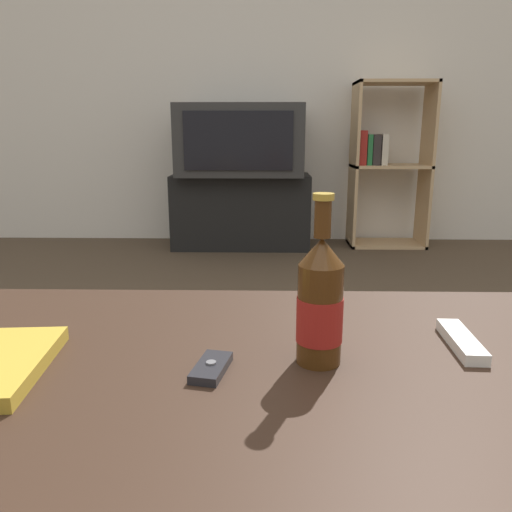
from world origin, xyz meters
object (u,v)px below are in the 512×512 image
object	(u,v)px
tv_stand	(241,211)
beer_bottle	(320,303)
cell_phone	(211,368)
bookshelf	(385,162)
remote_control	(461,341)
television	(241,140)

from	to	relation	value
tv_stand	beer_bottle	world-z (taller)	beer_bottle
tv_stand	cell_phone	bearing A→B (deg)	-88.12
cell_phone	tv_stand	bearing A→B (deg)	103.01
bookshelf	beer_bottle	bearing A→B (deg)	-104.90
remote_control	tv_stand	bearing A→B (deg)	103.36
bookshelf	beer_bottle	xyz separation A→B (m)	(-0.73, -2.73, -0.06)
beer_bottle	remote_control	world-z (taller)	beer_bottle
cell_phone	remote_control	world-z (taller)	remote_control
television	beer_bottle	world-z (taller)	television
tv_stand	bookshelf	world-z (taller)	bookshelf
tv_stand	remote_control	xyz separation A→B (m)	(0.51, -2.61, 0.18)
cell_phone	television	bearing A→B (deg)	103.01
tv_stand	bookshelf	size ratio (longest dim) A/B	0.84
tv_stand	bookshelf	xyz separation A→B (m)	(0.98, 0.06, 0.33)
television	beer_bottle	bearing A→B (deg)	-84.48
cell_phone	bookshelf	bearing A→B (deg)	83.21
television	beer_bottle	xyz separation A→B (m)	(0.26, -2.67, -0.21)
beer_bottle	cell_phone	size ratio (longest dim) A/B	2.65
bookshelf	tv_stand	bearing A→B (deg)	-176.73
tv_stand	beer_bottle	distance (m)	2.70
bookshelf	cell_phone	xyz separation A→B (m)	(-0.90, -2.77, -0.15)
tv_stand	bookshelf	bearing A→B (deg)	3.27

